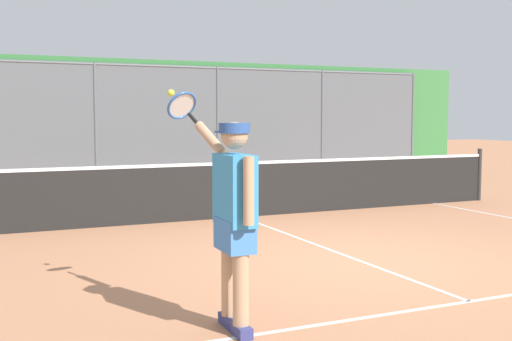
# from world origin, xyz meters

# --- Properties ---
(ground_plane) EXTENTS (60.00, 60.00, 0.00)m
(ground_plane) POSITION_xyz_m (0.00, 0.00, 0.00)
(ground_plane) COLOR #B27551
(court_line_markings) EXTENTS (8.37, 9.99, 0.01)m
(court_line_markings) POSITION_xyz_m (0.00, 2.08, 0.00)
(court_line_markings) COLOR white
(court_line_markings) RESTS_ON ground
(fence_backdrop) EXTENTS (18.27, 1.37, 3.12)m
(fence_backdrop) POSITION_xyz_m (0.00, -9.48, 1.55)
(fence_backdrop) COLOR #565B60
(fence_backdrop) RESTS_ON ground
(tennis_net) EXTENTS (10.75, 0.09, 1.07)m
(tennis_net) POSITION_xyz_m (0.00, -3.71, 0.49)
(tennis_net) COLOR #2D2D2D
(tennis_net) RESTS_ON ground
(tennis_player) EXTENTS (0.45, 1.41, 1.99)m
(tennis_player) POSITION_xyz_m (2.32, 1.60, 1.00)
(tennis_player) COLOR navy
(tennis_player) RESTS_ON ground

